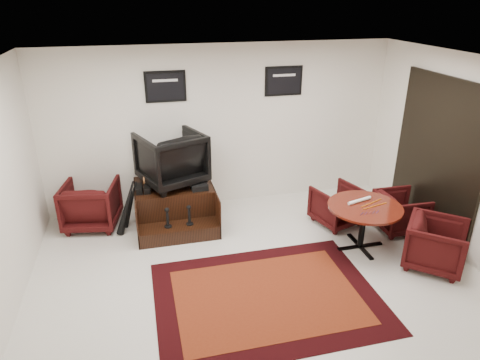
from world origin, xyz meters
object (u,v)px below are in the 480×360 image
object	(u,v)px
shine_podium	(175,206)
table_chair_corner	(436,242)
meeting_table	(364,211)
table_chair_window	(401,210)
table_chair_back	(337,204)
shine_chair	(171,156)
armchair_side	(91,202)

from	to	relation	value
shine_podium	table_chair_corner	bearing A→B (deg)	-32.37
meeting_table	table_chair_window	world-z (taller)	same
shine_podium	table_chair_back	world-z (taller)	table_chair_back
table_chair_window	table_chair_corner	size ratio (longest dim) A/B	0.91
shine_podium	table_chair_window	size ratio (longest dim) A/B	1.85
table_chair_window	table_chair_corner	world-z (taller)	table_chair_corner
shine_podium	shine_chair	world-z (taller)	shine_chair
meeting_table	shine_chair	bearing A→B (deg)	148.68
shine_chair	table_chair_back	xyz separation A→B (m)	(2.59, -0.80, -0.77)
shine_podium	meeting_table	size ratio (longest dim) A/B	1.21
shine_podium	table_chair_back	size ratio (longest dim) A/B	1.83
shine_chair	shine_podium	bearing A→B (deg)	68.46
table_chair_back	table_chair_window	world-z (taller)	table_chair_back
shine_chair	table_chair_back	size ratio (longest dim) A/B	1.36
shine_chair	table_chair_window	bearing A→B (deg)	138.66
table_chair_window	table_chair_corner	distance (m)	1.02
shine_chair	table_chair_corner	distance (m)	4.13
table_chair_back	table_chair_window	bearing A→B (deg)	136.47
shine_chair	meeting_table	distance (m)	3.11
armchair_side	meeting_table	size ratio (longest dim) A/B	0.79
shine_chair	meeting_table	xyz separation A→B (m)	(2.62, -1.59, -0.52)
shine_chair	armchair_side	world-z (taller)	shine_chair
table_chair_window	table_chair_back	bearing A→B (deg)	64.68
meeting_table	table_chair_corner	size ratio (longest dim) A/B	1.40
armchair_side	table_chair_window	xyz separation A→B (m)	(4.80, -1.32, -0.07)
meeting_table	table_chair_window	bearing A→B (deg)	21.62
meeting_table	table_chair_back	world-z (taller)	table_chair_back
shine_chair	meeting_table	world-z (taller)	shine_chair
armchair_side	meeting_table	bearing A→B (deg)	167.85
armchair_side	table_chair_back	distance (m)	4.01
armchair_side	meeting_table	xyz separation A→B (m)	(3.94, -1.66, 0.19)
shine_podium	table_chair_window	xyz separation A→B (m)	(3.48, -1.12, 0.05)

